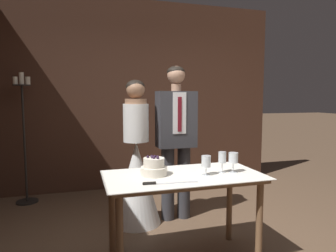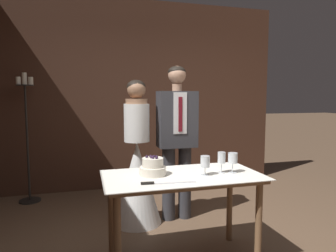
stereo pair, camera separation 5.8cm
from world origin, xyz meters
name	(u,v)px [view 2 (the right image)]	position (x,y,z in m)	size (l,w,h in m)	color
wall_back	(142,95)	(0.00, 2.47, 1.45)	(4.41, 0.12, 2.90)	#472B1E
cake_table	(182,187)	(-0.10, 0.13, 0.67)	(1.33, 0.69, 0.77)	brown
tiered_cake	(153,167)	(-0.34, 0.18, 0.83)	(0.22, 0.22, 0.17)	silver
cake_knife	(158,183)	(-0.36, -0.08, 0.78)	(0.42, 0.06, 0.02)	silver
wine_glass_near	(205,162)	(0.08, 0.06, 0.88)	(0.08, 0.08, 0.17)	silver
wine_glass_middle	(222,159)	(0.25, 0.10, 0.89)	(0.07, 0.07, 0.18)	silver
wine_glass_far	(233,159)	(0.35, 0.08, 0.89)	(0.08, 0.08, 0.17)	silver
bride	(137,172)	(-0.33, 1.04, 0.59)	(0.54, 0.54, 1.61)	white
groom	(177,134)	(0.14, 1.04, 0.99)	(0.44, 0.25, 1.77)	#38383D
candle_stand	(27,138)	(-1.63, 2.11, 0.87)	(0.28, 0.28, 1.74)	black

